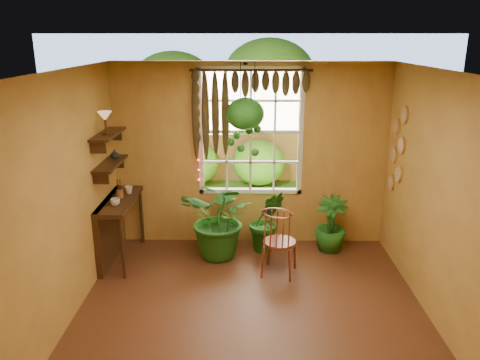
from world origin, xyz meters
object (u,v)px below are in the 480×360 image
Objects in this scene: counter_ledge at (113,223)px; potted_plant_mid at (267,221)px; windsor_chair at (279,251)px; potted_plant_left at (221,218)px; hanging_basket at (245,118)px.

potted_plant_mid reaches higher than counter_ledge.
windsor_chair is at bearing -10.39° from counter_ledge.
windsor_chair is 0.98× the size of potted_plant_left.
potted_plant_mid is at bearing 116.04° from windsor_chair.
counter_ledge is 1.30× the size of potted_plant_mid.
hanging_basket is (0.33, 0.26, 1.37)m from potted_plant_left.
hanging_basket reaches higher than counter_ledge.
counter_ledge is at bearing -174.52° from windsor_chair.
potted_plant_left is 1.26× the size of potted_plant_mid.
potted_plant_left is 0.92× the size of hanging_basket.
hanging_basket is (1.83, 0.36, 1.40)m from counter_ledge.
counter_ledge is at bearing -168.96° from hanging_basket.
hanging_basket is (-0.45, 0.77, 1.63)m from windsor_chair.
potted_plant_mid is (-0.13, 0.73, 0.13)m from windsor_chair.
windsor_chair is 0.75m from potted_plant_mid.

